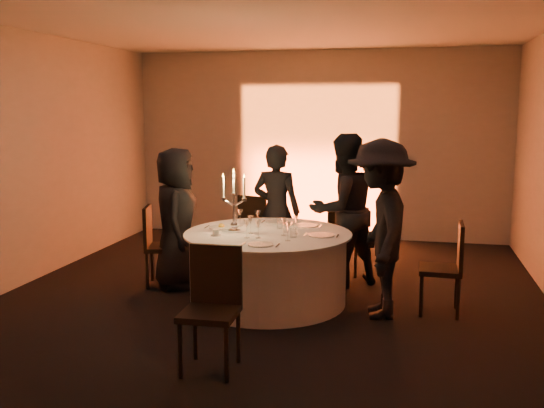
% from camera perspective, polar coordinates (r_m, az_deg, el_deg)
% --- Properties ---
extents(floor, '(7.00, 7.00, 0.00)m').
position_cam_1_polar(floor, '(6.69, -0.39, -9.18)').
color(floor, black).
rests_on(floor, ground).
extents(ceiling, '(7.00, 7.00, 0.00)m').
position_cam_1_polar(ceiling, '(6.42, -0.42, 17.17)').
color(ceiling, silver).
rests_on(ceiling, wall_back).
extents(wall_back, '(7.00, 0.00, 7.00)m').
position_cam_1_polar(wall_back, '(9.81, 4.30, 5.56)').
color(wall_back, '#A39D97').
rests_on(wall_back, floor).
extents(wall_front, '(7.00, 0.00, 7.00)m').
position_cam_1_polar(wall_front, '(3.11, -15.33, -2.27)').
color(wall_front, '#A39D97').
rests_on(wall_front, floor).
extents(wall_left, '(0.00, 7.00, 7.00)m').
position_cam_1_polar(wall_left, '(7.65, -22.91, 3.89)').
color(wall_left, '#A39D97').
rests_on(wall_left, floor).
extents(uplighter_fixture, '(0.25, 0.12, 0.10)m').
position_cam_1_polar(uplighter_fixture, '(9.72, 3.94, -3.11)').
color(uplighter_fixture, black).
rests_on(uplighter_fixture, floor).
extents(banquet_table, '(1.80, 1.80, 0.77)m').
position_cam_1_polar(banquet_table, '(6.58, -0.39, -6.00)').
color(banquet_table, black).
rests_on(banquet_table, floor).
extents(chair_left, '(0.51, 0.51, 0.95)m').
position_cam_1_polar(chair_left, '(7.30, -10.75, -3.44)').
color(chair_left, black).
rests_on(chair_left, floor).
extents(chair_back_left, '(0.53, 0.53, 0.96)m').
position_cam_1_polar(chair_back_left, '(7.99, -1.47, -2.14)').
color(chair_back_left, black).
rests_on(chair_back_left, floor).
extents(chair_back_right, '(0.53, 0.53, 0.91)m').
position_cam_1_polar(chair_back_right, '(7.57, 6.44, -3.09)').
color(chair_back_right, black).
rests_on(chair_back_right, floor).
extents(chair_right, '(0.43, 0.43, 0.95)m').
position_cam_1_polar(chair_right, '(6.44, 16.28, -5.34)').
color(chair_right, black).
rests_on(chair_right, floor).
extents(chair_front, '(0.45, 0.45, 0.99)m').
position_cam_1_polar(chair_front, '(4.96, -5.63, -8.99)').
color(chair_front, black).
rests_on(chair_front, floor).
extents(guest_left, '(0.72, 0.91, 1.64)m').
position_cam_1_polar(guest_left, '(7.15, -9.00, -1.33)').
color(guest_left, black).
rests_on(guest_left, floor).
extents(guest_back_left, '(0.65, 0.47, 1.65)m').
position_cam_1_polar(guest_back_left, '(7.49, 0.42, -0.68)').
color(guest_back_left, black).
rests_on(guest_back_left, floor).
extents(guest_back_right, '(1.11, 1.09, 1.80)m').
position_cam_1_polar(guest_back_right, '(7.16, 6.69, -0.60)').
color(guest_back_right, black).
rests_on(guest_back_right, floor).
extents(guest_right, '(0.82, 1.24, 1.80)m').
position_cam_1_polar(guest_right, '(6.14, 10.14, -2.31)').
color(guest_right, black).
rests_on(guest_right, floor).
extents(plate_left, '(0.36, 0.28, 0.08)m').
position_cam_1_polar(plate_left, '(6.76, -4.79, -2.13)').
color(plate_left, white).
rests_on(plate_left, banquet_table).
extents(plate_back_left, '(0.36, 0.27, 0.01)m').
position_cam_1_polar(plate_back_left, '(7.05, 0.52, -1.71)').
color(plate_back_left, white).
rests_on(plate_back_left, banquet_table).
extents(plate_back_right, '(0.35, 0.29, 0.01)m').
position_cam_1_polar(plate_back_right, '(6.86, 3.16, -2.02)').
color(plate_back_right, white).
rests_on(plate_back_right, banquet_table).
extents(plate_right, '(0.36, 0.27, 0.01)m').
position_cam_1_polar(plate_right, '(6.35, 4.66, -2.95)').
color(plate_right, white).
rests_on(plate_right, banquet_table).
extents(plate_front, '(0.35, 0.25, 0.01)m').
position_cam_1_polar(plate_front, '(5.90, -1.08, -3.84)').
color(plate_front, white).
rests_on(plate_front, banquet_table).
extents(coffee_cup, '(0.11, 0.11, 0.07)m').
position_cam_1_polar(coffee_cup, '(6.36, -5.31, -2.72)').
color(coffee_cup, white).
rests_on(coffee_cup, banquet_table).
extents(candelabra, '(0.29, 0.14, 0.69)m').
position_cam_1_polar(candelabra, '(6.50, -3.61, -0.57)').
color(candelabra, silver).
rests_on(candelabra, banquet_table).
extents(wine_glass_a, '(0.07, 0.07, 0.19)m').
position_cam_1_polar(wine_glass_a, '(6.21, -2.39, -1.96)').
color(wine_glass_a, silver).
rests_on(wine_glass_a, banquet_table).
extents(wine_glass_b, '(0.07, 0.07, 0.19)m').
position_cam_1_polar(wine_glass_b, '(6.57, -3.39, -1.36)').
color(wine_glass_b, silver).
rests_on(wine_glass_b, banquet_table).
extents(wine_glass_c, '(0.07, 0.07, 0.19)m').
position_cam_1_polar(wine_glass_c, '(6.84, -3.03, -0.95)').
color(wine_glass_c, silver).
rests_on(wine_glass_c, banquet_table).
extents(wine_glass_d, '(0.07, 0.07, 0.19)m').
position_cam_1_polar(wine_glass_d, '(6.07, 1.50, -2.22)').
color(wine_glass_d, silver).
rests_on(wine_glass_d, banquet_table).
extents(wine_glass_e, '(0.07, 0.07, 0.19)m').
position_cam_1_polar(wine_glass_e, '(6.43, -2.05, -1.58)').
color(wine_glass_e, silver).
rests_on(wine_glass_e, banquet_table).
extents(wine_glass_f, '(0.07, 0.07, 0.19)m').
position_cam_1_polar(wine_glass_f, '(6.41, 2.26, -1.63)').
color(wine_glass_f, silver).
rests_on(wine_glass_f, banquet_table).
extents(wine_glass_g, '(0.07, 0.07, 0.19)m').
position_cam_1_polar(wine_glass_g, '(6.76, -1.33, -1.06)').
color(wine_glass_g, silver).
rests_on(wine_glass_g, banquet_table).
extents(wine_glass_h, '(0.07, 0.07, 0.19)m').
position_cam_1_polar(wine_glass_h, '(6.32, 1.11, -1.76)').
color(wine_glass_h, silver).
rests_on(wine_glass_h, banquet_table).
extents(wine_glass_i, '(0.07, 0.07, 0.19)m').
position_cam_1_polar(wine_glass_i, '(6.20, -1.31, -1.99)').
color(wine_glass_i, silver).
rests_on(wine_glass_i, banquet_table).
extents(tumbler_a, '(0.07, 0.07, 0.09)m').
position_cam_1_polar(tumbler_a, '(6.27, 2.03, -2.73)').
color(tumbler_a, silver).
rests_on(tumbler_a, banquet_table).
extents(tumbler_b, '(0.07, 0.07, 0.09)m').
position_cam_1_polar(tumbler_b, '(6.52, 1.33, -2.26)').
color(tumbler_b, silver).
rests_on(tumbler_b, banquet_table).
extents(tumbler_c, '(0.07, 0.07, 0.09)m').
position_cam_1_polar(tumbler_c, '(6.71, 0.73, -1.94)').
color(tumbler_c, silver).
rests_on(tumbler_c, banquet_table).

